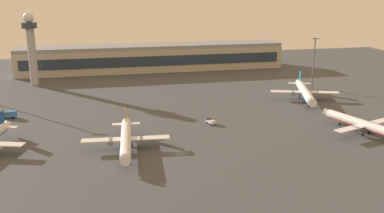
% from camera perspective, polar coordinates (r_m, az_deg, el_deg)
% --- Properties ---
extents(ground_plane, '(416.00, 416.00, 0.00)m').
position_cam_1_polar(ground_plane, '(145.05, -1.57, -6.13)').
color(ground_plane, '#424449').
extents(terminal_building, '(167.34, 22.40, 16.40)m').
position_cam_1_polar(terminal_building, '(282.12, -5.15, 6.41)').
color(terminal_building, '#B2AD99').
rests_on(terminal_building, ground).
extents(control_tower, '(8.00, 8.00, 39.46)m').
position_cam_1_polar(control_tower, '(251.41, -20.36, 7.71)').
color(control_tower, '#A8A8B2').
rests_on(control_tower, ground).
extents(airplane_far_stand, '(28.16, 35.80, 9.45)m').
position_cam_1_polar(airplane_far_stand, '(174.09, 21.53, -2.22)').
color(airplane_far_stand, white).
rests_on(airplane_far_stand, ground).
extents(airplane_mid_apron, '(29.74, 38.18, 9.79)m').
position_cam_1_polar(airplane_mid_apron, '(148.51, -8.68, -4.25)').
color(airplane_mid_apron, white).
rests_on(airplane_mid_apron, ground).
extents(airplane_terminal_side, '(31.95, 40.65, 10.66)m').
position_cam_1_polar(airplane_terminal_side, '(215.12, 14.59, 1.86)').
color(airplane_terminal_side, white).
rests_on(airplane_terminal_side, ground).
extents(catering_truck, '(5.96, 3.24, 3.05)m').
position_cam_1_polar(catering_truck, '(196.44, -22.80, -0.96)').
color(catering_truck, '#3372BF').
rests_on(catering_truck, ground).
extents(maintenance_van, '(3.32, 4.57, 2.25)m').
position_cam_1_polar(maintenance_van, '(173.68, 2.46, -1.95)').
color(maintenance_van, white).
rests_on(maintenance_van, ground).
extents(apron_light_central, '(4.80, 0.90, 27.11)m').
position_cam_1_polar(apron_light_central, '(238.40, 15.69, 5.92)').
color(apron_light_central, slate).
rests_on(apron_light_central, ground).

